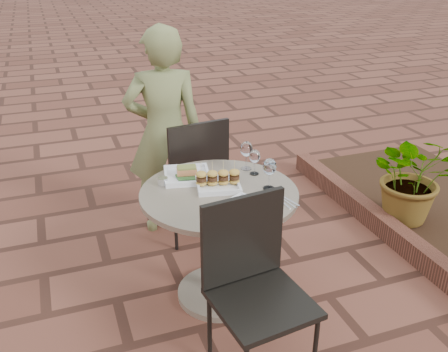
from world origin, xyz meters
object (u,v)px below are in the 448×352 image
object	(u,v)px
plate_tuna	(244,208)
chair_near	(253,275)
plate_salmon	(187,175)
cafe_table	(219,228)
chair_far	(193,170)
plate_sliders	(218,180)
diner	(164,133)

from	to	relation	value
plate_tuna	chair_near	bearing A→B (deg)	-104.09
chair_near	plate_salmon	bearing A→B (deg)	89.53
cafe_table	chair_far	world-z (taller)	chair_far
plate_sliders	chair_near	bearing A→B (deg)	-93.86
plate_tuna	plate_salmon	bearing A→B (deg)	109.44
diner	plate_tuna	bearing A→B (deg)	105.43
chair_near	plate_sliders	size ratio (longest dim) A/B	3.20
cafe_table	chair_far	distance (m)	0.71
chair_far	chair_near	size ratio (longest dim) A/B	1.00
chair_far	plate_tuna	size ratio (longest dim) A/B	3.05
plate_salmon	plate_tuna	distance (m)	0.51
diner	plate_tuna	distance (m)	1.19
plate_sliders	plate_tuna	xyz separation A→B (m)	(0.04, -0.31, -0.02)
cafe_table	plate_salmon	xyz separation A→B (m)	(-0.12, 0.23, 0.27)
plate_salmon	plate_sliders	size ratio (longest dim) A/B	1.08
cafe_table	chair_far	bearing A→B (deg)	85.39
chair_near	chair_far	bearing A→B (deg)	79.11
plate_tuna	diner	bearing A→B (deg)	96.77
plate_salmon	chair_far	bearing A→B (deg)	69.47
chair_near	plate_salmon	xyz separation A→B (m)	(-0.09, 0.80, 0.20)
cafe_table	plate_tuna	world-z (taller)	plate_tuna
diner	plate_sliders	distance (m)	0.87
diner	plate_sliders	size ratio (longest dim) A/B	5.27
cafe_table	plate_sliders	distance (m)	0.29
cafe_table	diner	world-z (taller)	diner
chair_near	plate_sliders	distance (m)	0.66
plate_salmon	plate_tuna	xyz separation A→B (m)	(0.17, -0.49, -0.01)
chair_near	plate_tuna	bearing A→B (deg)	68.84
diner	plate_sliders	world-z (taller)	diner
chair_far	plate_sliders	bearing A→B (deg)	78.76
chair_far	plate_tuna	xyz separation A→B (m)	(-0.01, -0.96, 0.19)
cafe_table	plate_sliders	bearing A→B (deg)	76.48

